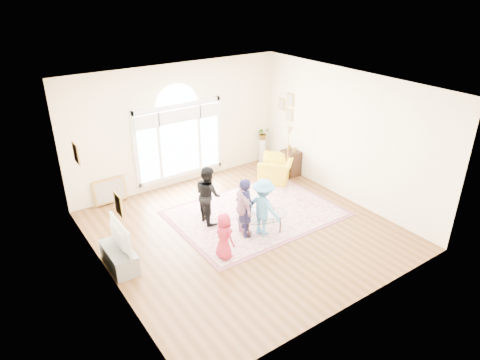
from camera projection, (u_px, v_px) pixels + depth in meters
ground at (244, 230)px, 9.52m from camera, size 6.00×6.00×0.00m
room_shell at (181, 129)px, 10.94m from camera, size 6.00×6.00×6.00m
area_rug at (255, 213)px, 10.17m from camera, size 3.60×2.60×0.02m
rug_border at (255, 213)px, 10.17m from camera, size 3.80×2.80×0.01m
tv_console at (119, 258)px, 8.25m from camera, size 0.45×1.00×0.42m
television at (116, 236)px, 8.04m from camera, size 0.16×0.97×0.56m
coffee_table at (261, 215)px, 9.31m from camera, size 1.32×1.05×0.54m
armchair at (276, 169)px, 11.70m from camera, size 1.33×1.32×0.65m
side_cabinet at (291, 163)px, 12.04m from camera, size 0.40×0.50×0.70m
floor_lamp at (289, 135)px, 11.37m from camera, size 0.28×0.28×1.51m
plant_pedestal at (263, 150)px, 12.89m from camera, size 0.20×0.20×0.70m
potted_plant at (263, 133)px, 12.65m from camera, size 0.38×0.35×0.38m
leaning_picture at (112, 203)px, 10.64m from camera, size 0.80×0.14×0.62m
child_red at (224, 236)px, 8.38m from camera, size 0.38×0.52×0.98m
child_navy at (246, 207)px, 9.06m from camera, size 0.49×0.57×1.33m
child_black at (208, 195)px, 9.56m from camera, size 0.55×0.68×1.35m
child_pink at (243, 207)px, 9.08m from camera, size 0.50×0.82×1.31m
child_blue at (263, 207)px, 9.09m from camera, size 0.70×0.94×1.30m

